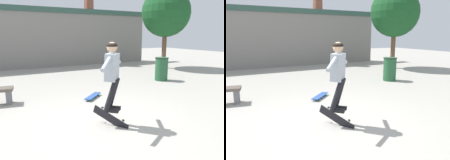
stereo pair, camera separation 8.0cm
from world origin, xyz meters
The scene contains 7 objects.
ground_plane centered at (0.00, 0.00, 0.00)m, with size 40.00×40.00×0.00m, color #A39E93.
building_backdrop centered at (0.03, 8.88, 1.74)m, with size 15.73×0.52×4.34m.
tree_right centered at (6.62, 5.42, 3.01)m, with size 2.62×2.62×4.33m.
trash_bin centered at (4.22, 2.85, 0.50)m, with size 0.55×0.55×0.95m.
skater centered at (0.23, -0.17, 1.16)m, with size 0.93×0.95×1.42m.
skateboard_flipping centered at (0.20, -0.16, 0.15)m, with size 0.48×0.72×0.50m.
skateboard_resting centered at (0.68, 1.84, 0.07)m, with size 0.74×0.71×0.08m.
Camera 2 is at (-1.78, -3.99, 1.89)m, focal length 35.00 mm.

